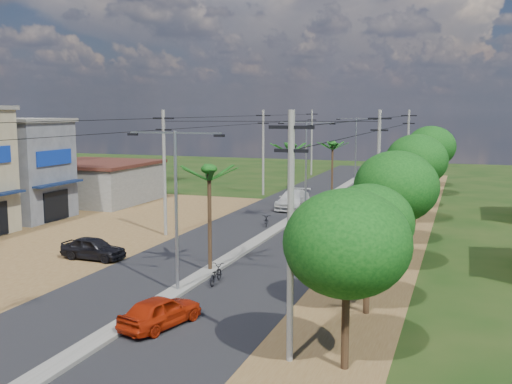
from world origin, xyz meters
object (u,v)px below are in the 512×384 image
car_red_near (161,312)px  car_silver_mid (325,224)px  car_parked_dark (93,249)px  moto_rider_east (216,275)px  car_white_far (293,200)px

car_red_near → car_silver_mid: size_ratio=0.83×
car_red_near → car_parked_dark: car_parked_dark is taller
moto_rider_east → car_parked_dark: bearing=-20.6°
car_red_near → car_white_far: (-3.00, 30.79, 0.16)m
car_silver_mid → car_white_far: 11.33m
car_white_far → car_parked_dark: bearing=-106.7°
car_parked_dark → moto_rider_east: 9.29m
car_parked_dark → moto_rider_east: bearing=-103.1°
car_parked_dark → moto_rider_east: car_parked_dark is taller
car_silver_mid → car_parked_dark: (-11.52, -11.93, -0.10)m
car_red_near → car_white_far: bearing=-69.1°
car_red_near → moto_rider_east: bearing=-72.1°
car_red_near → car_silver_mid: car_silver_mid is taller
car_white_far → car_silver_mid: bearing=-63.3°
car_white_far → moto_rider_east: (2.70, -24.29, -0.33)m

